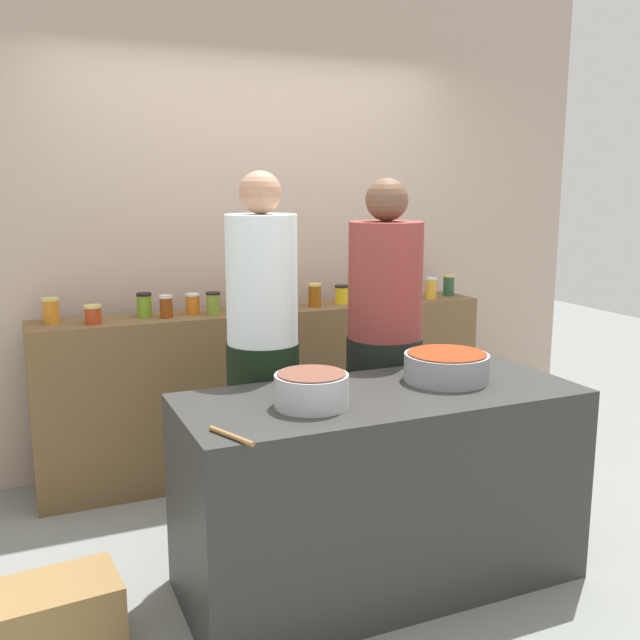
# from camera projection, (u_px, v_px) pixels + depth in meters

# --- Properties ---
(ground) EXTENTS (12.00, 12.00, 0.00)m
(ground) POSITION_uv_depth(u_px,v_px,m) (349.00, 548.00, 3.43)
(ground) COLOR gray
(storefront_wall) EXTENTS (4.80, 0.12, 3.00)m
(storefront_wall) POSITION_uv_depth(u_px,v_px,m) (249.00, 218.00, 4.45)
(storefront_wall) COLOR #BEA694
(storefront_wall) RESTS_ON ground
(display_shelf) EXTENTS (2.70, 0.36, 0.99)m
(display_shelf) POSITION_uv_depth(u_px,v_px,m) (270.00, 389.00, 4.33)
(display_shelf) COLOR brown
(display_shelf) RESTS_ON ground
(prep_table) EXTENTS (1.70, 0.70, 0.86)m
(prep_table) POSITION_uv_depth(u_px,v_px,m) (380.00, 488.00, 3.08)
(prep_table) COLOR #2F302E
(prep_table) RESTS_ON ground
(preserve_jar_0) EXTENTS (0.09, 0.09, 0.14)m
(preserve_jar_0) POSITION_uv_depth(u_px,v_px,m) (51.00, 311.00, 3.79)
(preserve_jar_0) COLOR orange
(preserve_jar_0) RESTS_ON display_shelf
(preserve_jar_1) EXTENTS (0.09, 0.09, 0.10)m
(preserve_jar_1) POSITION_uv_depth(u_px,v_px,m) (93.00, 314.00, 3.77)
(preserve_jar_1) COLOR #B23917
(preserve_jar_1) RESTS_ON display_shelf
(preserve_jar_2) EXTENTS (0.08, 0.08, 0.14)m
(preserve_jar_2) POSITION_uv_depth(u_px,v_px,m) (144.00, 305.00, 3.96)
(preserve_jar_2) COLOR #6A9B22
(preserve_jar_2) RESTS_ON display_shelf
(preserve_jar_3) EXTENTS (0.07, 0.07, 0.13)m
(preserve_jar_3) POSITION_uv_depth(u_px,v_px,m) (166.00, 306.00, 3.94)
(preserve_jar_3) COLOR #873811
(preserve_jar_3) RESTS_ON display_shelf
(preserve_jar_4) EXTENTS (0.08, 0.08, 0.12)m
(preserve_jar_4) POSITION_uv_depth(u_px,v_px,m) (193.00, 304.00, 4.05)
(preserve_jar_4) COLOR orange
(preserve_jar_4) RESTS_ON display_shelf
(preserve_jar_5) EXTENTS (0.08, 0.08, 0.13)m
(preserve_jar_5) POSITION_uv_depth(u_px,v_px,m) (213.00, 304.00, 4.02)
(preserve_jar_5) COLOR olive
(preserve_jar_5) RESTS_ON display_shelf
(preserve_jar_6) EXTENTS (0.08, 0.08, 0.14)m
(preserve_jar_6) POSITION_uv_depth(u_px,v_px,m) (236.00, 298.00, 4.18)
(preserve_jar_6) COLOR #B43C0F
(preserve_jar_6) RESTS_ON display_shelf
(preserve_jar_7) EXTENTS (0.07, 0.07, 0.14)m
(preserve_jar_7) POSITION_uv_depth(u_px,v_px,m) (259.00, 299.00, 4.15)
(preserve_jar_7) COLOR #BF3921
(preserve_jar_7) RESTS_ON display_shelf
(preserve_jar_8) EXTENTS (0.08, 0.08, 0.14)m
(preserve_jar_8) POSITION_uv_depth(u_px,v_px,m) (283.00, 297.00, 4.21)
(preserve_jar_8) COLOR #410F4E
(preserve_jar_8) RESTS_ON display_shelf
(preserve_jar_9) EXTENTS (0.08, 0.08, 0.14)m
(preserve_jar_9) POSITION_uv_depth(u_px,v_px,m) (315.00, 295.00, 4.29)
(preserve_jar_9) COLOR #8E4E0E
(preserve_jar_9) RESTS_ON display_shelf
(preserve_jar_10) EXTENTS (0.09, 0.09, 0.11)m
(preserve_jar_10) POSITION_uv_depth(u_px,v_px,m) (342.00, 294.00, 4.41)
(preserve_jar_10) COLOR gold
(preserve_jar_10) RESTS_ON display_shelf
(preserve_jar_11) EXTENTS (0.08, 0.08, 0.10)m
(preserve_jar_11) POSITION_uv_depth(u_px,v_px,m) (371.00, 293.00, 4.50)
(preserve_jar_11) COLOR brown
(preserve_jar_11) RESTS_ON display_shelf
(preserve_jar_12) EXTENTS (0.09, 0.09, 0.14)m
(preserve_jar_12) POSITION_uv_depth(u_px,v_px,m) (394.00, 287.00, 4.61)
(preserve_jar_12) COLOR olive
(preserve_jar_12) RESTS_ON display_shelf
(preserve_jar_13) EXTENTS (0.08, 0.08, 0.10)m
(preserve_jar_13) POSITION_uv_depth(u_px,v_px,m) (410.00, 290.00, 4.61)
(preserve_jar_13) COLOR #3E294E
(preserve_jar_13) RESTS_ON display_shelf
(preserve_jar_14) EXTENTS (0.08, 0.08, 0.14)m
(preserve_jar_14) POSITION_uv_depth(u_px,v_px,m) (431.00, 288.00, 4.59)
(preserve_jar_14) COLOR gold
(preserve_jar_14) RESTS_ON display_shelf
(preserve_jar_15) EXTENTS (0.08, 0.08, 0.14)m
(preserve_jar_15) POSITION_uv_depth(u_px,v_px,m) (449.00, 285.00, 4.72)
(preserve_jar_15) COLOR #275334
(preserve_jar_15) RESTS_ON display_shelf
(cooking_pot_left) EXTENTS (0.29, 0.29, 0.14)m
(cooking_pot_left) POSITION_uv_depth(u_px,v_px,m) (312.00, 390.00, 2.80)
(cooking_pot_left) COLOR #B7B7BC
(cooking_pot_left) RESTS_ON prep_table
(cooking_pot_center) EXTENTS (0.38, 0.38, 0.13)m
(cooking_pot_center) POSITION_uv_depth(u_px,v_px,m) (446.00, 367.00, 3.17)
(cooking_pot_center) COLOR gray
(cooking_pot_center) RESTS_ON prep_table
(wooden_spoon) EXTENTS (0.10, 0.22, 0.02)m
(wooden_spoon) POSITION_uv_depth(u_px,v_px,m) (231.00, 436.00, 2.46)
(wooden_spoon) COLOR #9E703D
(wooden_spoon) RESTS_ON prep_table
(cook_with_tongs) EXTENTS (0.35, 0.35, 1.77)m
(cook_with_tongs) POSITION_uv_depth(u_px,v_px,m) (263.00, 378.00, 3.40)
(cook_with_tongs) COLOR black
(cook_with_tongs) RESTS_ON ground
(cook_in_cap) EXTENTS (0.39, 0.39, 1.74)m
(cook_in_cap) POSITION_uv_depth(u_px,v_px,m) (384.00, 368.00, 3.66)
(cook_in_cap) COLOR black
(cook_in_cap) RESTS_ON ground
(bread_crate) EXTENTS (0.46, 0.34, 0.26)m
(bread_crate) POSITION_uv_depth(u_px,v_px,m) (60.00, 615.00, 2.69)
(bread_crate) COLOR olive
(bread_crate) RESTS_ON ground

